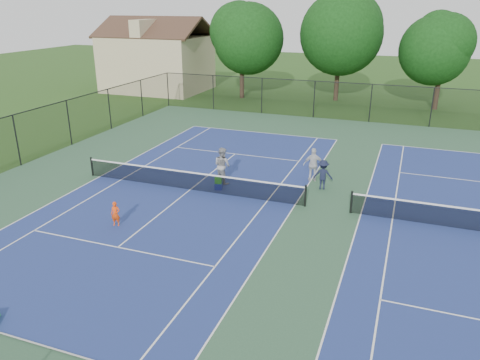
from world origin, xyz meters
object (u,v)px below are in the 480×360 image
(child_player, at_px, (116,214))
(tree_back_a, at_px, (242,35))
(bystander_a, at_px, (313,165))
(ball_crate, at_px, (218,186))
(tree_back_b, at_px, (341,29))
(bystander_b, at_px, (323,175))
(ball_hopper, at_px, (218,180))
(clapboard_house, at_px, (157,61))
(tree_back_c, at_px, (444,46))
(instructor, at_px, (222,165))

(child_player, bearing_deg, tree_back_a, 84.97)
(bystander_a, height_order, ball_crate, bystander_a)
(tree_back_a, xyz_separation_m, tree_back_b, (9.00, 2.00, 0.56))
(bystander_b, distance_m, ball_hopper, 5.31)
(tree_back_b, distance_m, clapboard_house, 19.35)
(clapboard_house, relative_size, bystander_b, 6.97)
(child_player, height_order, bystander_b, bystander_b)
(bystander_b, bearing_deg, tree_back_b, -90.31)
(bystander_b, relative_size, ball_hopper, 4.29)
(ball_hopper, bearing_deg, tree_back_c, 66.37)
(tree_back_c, bearing_deg, tree_back_a, -176.82)
(bystander_a, bearing_deg, ball_crate, 15.86)
(instructor, height_order, ball_crate, instructor)
(instructor, xyz_separation_m, bystander_a, (4.41, 1.94, -0.06))
(clapboard_house, bearing_deg, instructor, -53.86)
(tree_back_b, xyz_separation_m, child_player, (-4.16, -30.77, -6.05))
(clapboard_house, relative_size, child_player, 9.95)
(tree_back_b, height_order, tree_back_c, tree_back_b)
(tree_back_a, distance_m, child_player, 29.69)
(tree_back_c, relative_size, ball_crate, 23.24)
(child_player, relative_size, bystander_a, 0.60)
(tree_back_c, relative_size, bystander_b, 5.42)
(bystander_a, relative_size, bystander_b, 1.17)
(bystander_b, bearing_deg, tree_back_c, -112.49)
(clapboard_house, bearing_deg, tree_back_c, 0.00)
(tree_back_b, distance_m, bystander_a, 23.39)
(instructor, bearing_deg, tree_back_b, -70.64)
(bystander_a, relative_size, ball_hopper, 5.03)
(tree_back_a, bearing_deg, ball_hopper, -72.66)
(child_player, bearing_deg, bystander_b, 29.64)
(ball_hopper, bearing_deg, bystander_a, 34.04)
(tree_back_a, height_order, bystander_b, tree_back_a)
(tree_back_c, bearing_deg, instructor, -114.78)
(tree_back_b, relative_size, child_player, 9.24)
(tree_back_a, xyz_separation_m, instructor, (7.16, -22.49, -5.07))
(child_player, bearing_deg, ball_crate, 50.61)
(clapboard_house, bearing_deg, ball_hopper, -54.66)
(bystander_a, relative_size, ball_crate, 5.03)
(tree_back_b, distance_m, ball_crate, 26.27)
(clapboard_house, bearing_deg, bystander_a, -44.97)
(instructor, relative_size, bystander_b, 1.25)
(tree_back_c, height_order, bystander_b, tree_back_c)
(tree_back_b, bearing_deg, ball_crate, -93.79)
(tree_back_a, height_order, bystander_a, tree_back_a)
(child_player, relative_size, bystander_b, 0.70)
(tree_back_a, xyz_separation_m, bystander_a, (11.57, -20.54, -5.13))
(clapboard_house, bearing_deg, ball_crate, -54.66)
(clapboard_house, xyz_separation_m, bystander_b, (22.27, -22.54, -2.32))
(tree_back_b, bearing_deg, tree_back_a, -167.47)
(tree_back_a, bearing_deg, ball_crate, -72.66)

